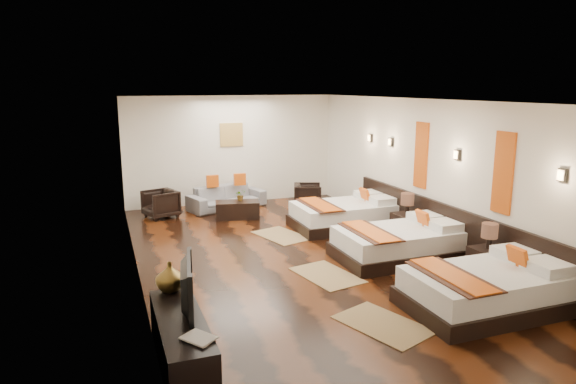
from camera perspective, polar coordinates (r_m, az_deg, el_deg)
name	(u,v)px	position (r m, az deg, el deg)	size (l,w,h in m)	color
floor	(298,258)	(9.22, 1.09, -7.42)	(5.50, 9.50, 0.01)	black
ceiling	(298,100)	(8.70, 1.16, 10.26)	(5.50, 9.50, 0.01)	white
back_wall	(232,150)	(13.34, -6.36, 4.73)	(5.50, 0.01, 2.80)	silver
left_wall	(134,193)	(8.28, -16.91, -0.12)	(0.01, 9.50, 2.80)	silver
right_wall	(430,173)	(10.17, 15.72, 2.12)	(0.01, 9.50, 2.80)	silver
headboard_panel	(452,231)	(9.73, 17.96, -4.19)	(0.08, 6.60, 0.90)	black
bed_near	(487,289)	(7.66, 21.49, -10.10)	(2.21, 1.39, 0.84)	black
bed_mid	(399,243)	(9.33, 12.37, -5.61)	(2.20, 1.38, 0.84)	black
bed_far	(345,215)	(11.13, 6.39, -2.54)	(2.19, 1.38, 0.84)	black
nightstand_a	(487,260)	(8.71, 21.50, -7.17)	(0.47, 0.47, 0.93)	black
nightstand_b	(406,224)	(10.44, 13.16, -3.48)	(0.49, 0.49, 0.96)	black
jute_mat_near	(383,324)	(6.92, 10.63, -14.42)	(0.75, 1.20, 0.01)	olive
jute_mat_mid	(327,275)	(8.43, 4.39, -9.30)	(0.75, 1.20, 0.01)	olive
jute_mat_far	(281,235)	(10.52, -0.75, -4.91)	(0.75, 1.20, 0.01)	olive
tv_console	(182,341)	(5.96, -11.89, -16.10)	(0.50, 1.80, 0.55)	black
tv	(181,286)	(5.92, -11.95, -10.28)	(1.01, 0.13, 0.58)	black
book	(190,343)	(5.28, -10.97, -16.38)	(0.25, 0.33, 0.03)	black
figurine	(170,277)	(6.51, -13.15, -9.25)	(0.36, 0.36, 0.37)	brown
sofa	(227,197)	(12.88, -6.91, -0.57)	(1.95, 0.76, 0.57)	slate
armchair_left	(161,204)	(12.26, -14.14, -1.30)	(0.70, 0.72, 0.65)	black
armchair_right	(308,196)	(12.84, 2.23, -0.42)	(0.66, 0.68, 0.62)	black
coffee_table	(237,210)	(11.91, -5.72, -2.00)	(1.00, 0.50, 0.40)	black
table_plant	(240,195)	(11.93, -5.38, -0.33)	(0.24, 0.21, 0.27)	#2A561C
orange_panel_a	(503,173)	(8.67, 23.06, 1.99)	(0.04, 0.40, 1.30)	#D86014
orange_panel_b	(421,155)	(10.36, 14.75, 4.02)	(0.04, 0.40, 1.30)	#D86014
sconce_near	(562,175)	(7.87, 28.45, 1.69)	(0.07, 0.12, 0.18)	black
sconce_mid	(457,155)	(9.45, 18.48, 4.00)	(0.07, 0.12, 0.18)	black
sconce_far	(391,142)	(11.24, 11.48, 5.54)	(0.07, 0.12, 0.18)	black
sconce_lounge	(370,138)	(12.01, 9.22, 6.02)	(0.07, 0.12, 0.18)	black
gold_artwork	(231,135)	(13.27, -6.38, 6.43)	(0.60, 0.04, 0.60)	#AD873F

